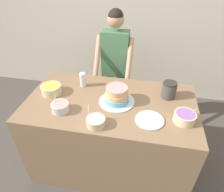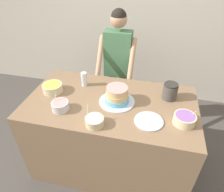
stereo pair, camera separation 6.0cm
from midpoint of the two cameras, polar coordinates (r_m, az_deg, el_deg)
name	(u,v)px [view 2 (the right image)]	position (r m, az deg, el deg)	size (l,w,h in m)	color
wall_back	(136,17)	(3.20, 7.32, 21.37)	(10.00, 0.05, 2.60)	beige
counter	(111,134)	(2.24, 0.43, -10.91)	(1.64, 0.90, 0.92)	#8C6B4C
person_baker	(118,59)	(2.58, 2.35, 10.39)	(0.45, 0.43, 1.59)	#2D2D38
cake	(117,96)	(1.88, 2.35, 0.07)	(0.34, 0.34, 0.17)	silver
frosting_bowl_purple	(184,119)	(1.79, 20.91, -6.18)	(0.18, 0.18, 0.14)	beige
frosting_bowl_pink	(60,106)	(1.86, -13.68, -2.70)	(0.16, 0.16, 0.14)	silver
frosting_bowl_white	(95,121)	(1.67, -3.97, -7.14)	(0.16, 0.16, 0.18)	beige
frosting_bowl_yellow	(53,88)	(2.12, -15.82, 2.31)	(0.20, 0.20, 0.09)	beige
drinking_glass	(84,79)	(2.14, -7.16, 4.80)	(0.06, 0.06, 0.15)	silver
ceramic_plate	(149,121)	(1.74, 11.43, -7.04)	(0.25, 0.25, 0.01)	silver
stoneware_jar	(170,91)	(2.01, 17.06, 1.30)	(0.14, 0.14, 0.17)	#4C4742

